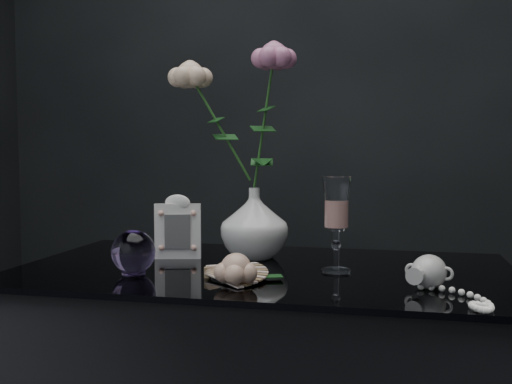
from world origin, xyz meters
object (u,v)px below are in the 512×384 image
(wine_glass, at_px, (336,225))
(paperweight, at_px, (133,252))
(vase, at_px, (254,223))
(picture_frame, at_px, (178,227))
(pearl_jar, at_px, (429,270))
(loose_rose, at_px, (236,269))

(wine_glass, height_order, paperweight, wine_glass)
(vase, distance_m, wine_glass, 0.23)
(wine_glass, relative_size, paperweight, 2.20)
(picture_frame, height_order, pearl_jar, picture_frame)
(wine_glass, height_order, pearl_jar, wine_glass)
(picture_frame, bearing_deg, paperweight, -112.36)
(loose_rose, relative_size, pearl_jar, 0.78)
(wine_glass, distance_m, picture_frame, 0.38)
(vase, xyz_separation_m, pearl_jar, (0.38, -0.23, -0.05))
(vase, height_order, paperweight, vase)
(vase, distance_m, picture_frame, 0.18)
(pearl_jar, bearing_deg, vase, 167.33)
(wine_glass, bearing_deg, pearl_jar, -30.91)
(vase, height_order, pearl_jar, vase)
(vase, xyz_separation_m, picture_frame, (-0.17, -0.05, -0.01))
(picture_frame, relative_size, pearl_jar, 0.66)
(picture_frame, height_order, paperweight, picture_frame)
(wine_glass, bearing_deg, loose_rose, -136.13)
(picture_frame, bearing_deg, vase, 1.38)
(paperweight, xyz_separation_m, pearl_jar, (0.58, 0.00, -0.01))
(picture_frame, bearing_deg, wine_glass, -24.86)
(wine_glass, relative_size, picture_frame, 1.32)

